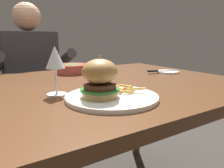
# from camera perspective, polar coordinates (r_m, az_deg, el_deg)

# --- Properties ---
(dining_table) EXTENTS (1.47, 1.00, 0.74)m
(dining_table) POSITION_cam_1_polar(r_m,az_deg,el_deg) (0.97, -7.69, -4.56)
(dining_table) COLOR #56331C
(dining_table) RESTS_ON ground
(main_plate) EXTENTS (0.31, 0.31, 0.01)m
(main_plate) POSITION_cam_1_polar(r_m,az_deg,el_deg) (0.73, -0.04, -3.45)
(main_plate) COLOR white
(main_plate) RESTS_ON dining_table
(burger_sandwich) EXTENTS (0.13, 0.13, 0.13)m
(burger_sandwich) POSITION_cam_1_polar(r_m,az_deg,el_deg) (0.69, -3.21, 1.49)
(burger_sandwich) COLOR tan
(burger_sandwich) RESTS_ON main_plate
(fries_pile) EXTENTS (0.12, 0.10, 0.02)m
(fries_pile) POSITION_cam_1_polar(r_m,az_deg,el_deg) (0.76, 2.90, -1.39)
(fries_pile) COLOR #EABC5B
(fries_pile) RESTS_ON main_plate
(wine_glass) EXTENTS (0.07, 0.07, 0.17)m
(wine_glass) POSITION_cam_1_polar(r_m,az_deg,el_deg) (0.79, -14.64, 6.22)
(wine_glass) COLOR silver
(wine_glass) RESTS_ON dining_table
(bread_plate) EXTENTS (0.13, 0.13, 0.01)m
(bread_plate) POSITION_cam_1_polar(r_m,az_deg,el_deg) (1.31, 14.31, 3.09)
(bread_plate) COLOR white
(bread_plate) RESTS_ON dining_table
(table_knife) EXTENTS (0.19, 0.06, 0.01)m
(table_knife) POSITION_cam_1_polar(r_m,az_deg,el_deg) (1.28, 12.48, 3.39)
(table_knife) COLOR silver
(table_knife) RESTS_ON bread_plate
(soup_bowl) EXTENTS (0.18, 0.18, 0.06)m
(soup_bowl) POSITION_cam_1_polar(r_m,az_deg,el_deg) (1.27, -10.38, 4.05)
(soup_bowl) COLOR #B24C42
(soup_bowl) RESTS_ON dining_table
(diner_person) EXTENTS (0.51, 0.36, 1.18)m
(diner_person) POSITION_cam_1_polar(r_m,az_deg,el_deg) (1.70, -20.07, -1.51)
(diner_person) COLOR #282833
(diner_person) RESTS_ON ground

